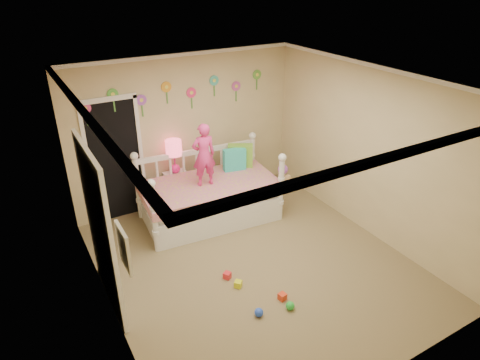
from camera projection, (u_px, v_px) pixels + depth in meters
floor at (255, 263)px, 6.04m from camera, size 4.00×4.50×0.01m
ceiling at (259, 83)px, 4.87m from camera, size 4.00×4.50×0.01m
back_wall at (186, 130)px, 7.19m from camera, size 4.00×0.01×2.60m
left_wall at (100, 225)px, 4.56m from camera, size 0.01×4.50×2.60m
right_wall at (369, 152)px, 6.35m from camera, size 0.01×4.50×2.60m
crown_molding at (259, 85)px, 4.88m from camera, size 4.00×4.50×0.06m
daybed at (209, 186)px, 6.87m from camera, size 2.31×1.38×1.20m
pillow_turquoise at (234, 160)px, 7.18m from camera, size 0.40×0.20×0.38m
pillow_lime at (240, 156)px, 7.31m from camera, size 0.45×0.35×0.40m
child at (204, 155)px, 6.55m from camera, size 0.40×0.29×1.03m
nightstand at (177, 190)px, 7.35m from camera, size 0.39×0.30×0.64m
table_lamp at (174, 152)px, 7.02m from camera, size 0.27×0.27×0.60m
closet_doorway at (116, 160)px, 6.74m from camera, size 0.90×0.04×2.07m
flower_decals at (179, 94)px, 6.85m from camera, size 3.40×0.02×0.50m
mirror_closet at (100, 230)px, 4.92m from camera, size 0.07×1.30×2.10m
wall_picture at (124, 248)px, 3.76m from camera, size 0.05×0.34×0.42m
hanging_bag at (283, 178)px, 6.83m from camera, size 0.20×0.16×0.36m
toy_scatter at (273, 292)px, 5.43m from camera, size 0.95×1.38×0.11m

